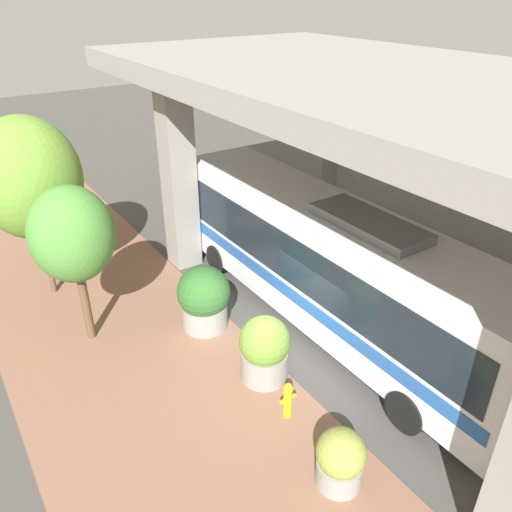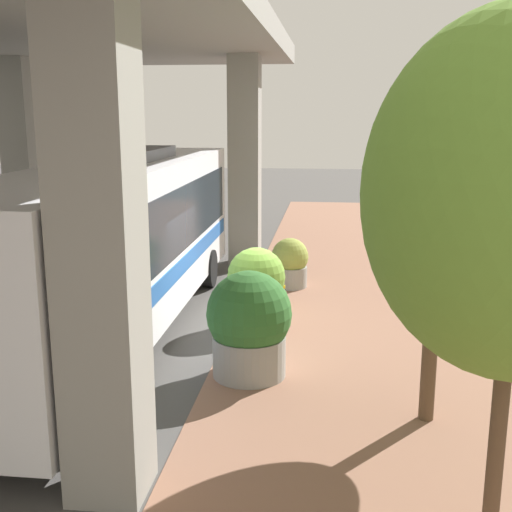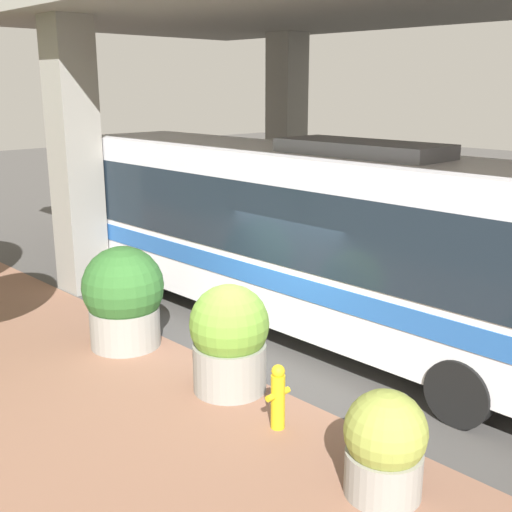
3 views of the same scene
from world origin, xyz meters
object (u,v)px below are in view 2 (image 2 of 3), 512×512
at_px(street_tree_far, 439,213).
at_px(planter_front, 249,325).
at_px(bus, 117,239).
at_px(planter_middle, 256,288).
at_px(planter_back, 290,263).
at_px(fire_hydrant, 276,288).

bearing_deg(street_tree_far, planter_front, -24.76).
distance_m(bus, street_tree_far, 6.70).
distance_m(bus, planter_middle, 3.11).
height_order(planter_back, street_tree_far, street_tree_far).
relative_size(planter_middle, planter_back, 1.32).
bearing_deg(fire_hydrant, planter_front, 88.21).
distance_m(fire_hydrant, planter_back, 1.93).
bearing_deg(bus, planter_middle, -162.60).
relative_size(planter_middle, street_tree_far, 0.39).
bearing_deg(planter_back, street_tree_far, 109.37).
bearing_deg(fire_hydrant, planter_back, -95.65).
bearing_deg(planter_middle, fire_hydrant, -103.23).
height_order(bus, street_tree_far, street_tree_far).
bearing_deg(planter_back, fire_hydrant, 84.35).
distance_m(planter_front, planter_middle, 2.69).
height_order(planter_front, planter_back, planter_front).
xyz_separation_m(fire_hydrant, planter_back, (-0.19, -1.91, 0.15)).
xyz_separation_m(planter_front, planter_back, (-0.32, -5.95, -0.29)).
height_order(bus, planter_middle, bus).
bearing_deg(planter_front, planter_back, -93.03).
xyz_separation_m(bus, planter_middle, (-2.74, -0.86, -1.18)).
bearing_deg(street_tree_far, planter_middle, -52.57).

